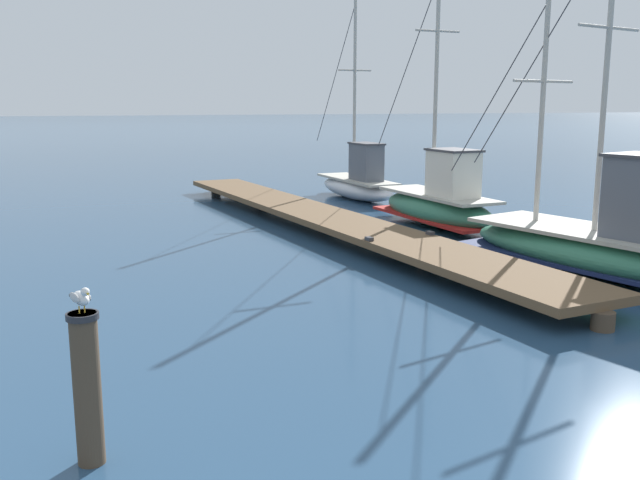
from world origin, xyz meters
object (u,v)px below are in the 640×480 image
fishing_boat_1 (616,242)px  fishing_boat_2 (358,182)px  mooring_piling (87,386)px  fishing_boat_0 (439,202)px  perched_seagull (81,297)px

fishing_boat_1 → fishing_boat_2: fishing_boat_2 is taller
fishing_boat_1 → mooring_piling: bearing=-158.5°
fishing_boat_0 → mooring_piling: fishing_boat_0 is taller
perched_seagull → fishing_boat_0: bearing=46.1°
fishing_boat_1 → perched_seagull: 10.96m
fishing_boat_2 → perched_seagull: fishing_boat_2 is taller
fishing_boat_2 → perched_seagull: (-10.13, -16.28, 1.02)m
fishing_boat_2 → mooring_piling: size_ratio=4.80×
perched_seagull → mooring_piling: bearing=-72.7°
fishing_boat_1 → fishing_boat_0: bearing=92.5°
mooring_piling → fishing_boat_0: bearing=46.1°
fishing_boat_0 → fishing_boat_2: 6.03m
mooring_piling → perched_seagull: size_ratio=4.00×
fishing_boat_1 → fishing_boat_2: size_ratio=1.07×
mooring_piling → perched_seagull: 0.86m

